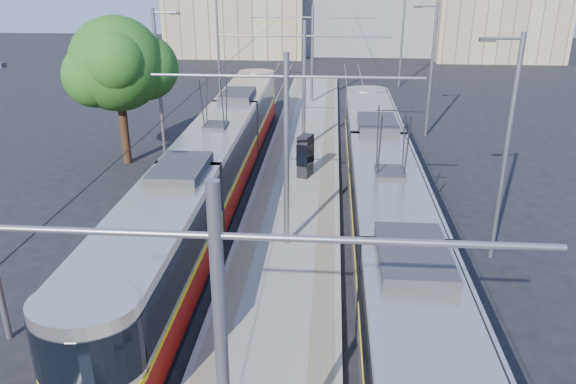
{
  "coord_description": "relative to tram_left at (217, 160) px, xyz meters",
  "views": [
    {
      "loc": [
        1.51,
        -10.73,
        9.87
      ],
      "look_at": [
        -0.09,
        9.85,
        1.6
      ],
      "focal_mm": 35.0,
      "sensor_mm": 36.0,
      "label": 1
    }
  ],
  "objects": [
    {
      "name": "tactile_strip_right",
      "position": [
        5.05,
        3.76,
        -1.4
      ],
      "size": [
        0.7,
        50.0,
        0.01
      ],
      "primitive_type": "cube",
      "color": "gray",
      "rests_on": "platform"
    },
    {
      "name": "tactile_strip_left",
      "position": [
        2.15,
        3.76,
        -1.4
      ],
      "size": [
        0.7,
        50.0,
        0.01
      ],
      "primitive_type": "cube",
      "color": "gray",
      "rests_on": "platform"
    },
    {
      "name": "building_right",
      "position": [
        23.6,
        44.76,
        3.79
      ],
      "size": [
        14.28,
        10.2,
        10.98
      ],
      "color": "tan",
      "rests_on": "ground"
    },
    {
      "name": "tram_right",
      "position": [
        7.2,
        -5.62,
        0.15
      ],
      "size": [
        2.43,
        30.77,
        5.5
      ],
      "color": "black",
      "rests_on": "ground"
    },
    {
      "name": "platform",
      "position": [
        3.6,
        3.76,
        -1.56
      ],
      "size": [
        4.0,
        50.0,
        0.3
      ],
      "primitive_type": "cube",
      "color": "gray",
      "rests_on": "ground"
    },
    {
      "name": "shelter",
      "position": [
        3.93,
        2.05,
        -0.32
      ],
      "size": [
        0.85,
        1.07,
        2.07
      ],
      "rotation": [
        0.0,
        0.0,
        -0.33
      ],
      "color": "black",
      "rests_on": "platform"
    },
    {
      "name": "catenary",
      "position": [
        3.6,
        0.91,
        2.82
      ],
      "size": [
        9.2,
        70.0,
        7.0
      ],
      "color": "slate",
      "rests_on": "platform"
    },
    {
      "name": "tree",
      "position": [
        -5.51,
        4.41,
        3.51
      ],
      "size": [
        5.31,
        4.91,
        7.72
      ],
      "color": "#382314",
      "rests_on": "ground"
    },
    {
      "name": "street_lamps",
      "position": [
        3.6,
        7.76,
        2.48
      ],
      "size": [
        15.18,
        38.22,
        8.0
      ],
      "color": "slate",
      "rests_on": "ground"
    },
    {
      "name": "rails",
      "position": [
        3.6,
        3.76,
        -1.69
      ],
      "size": [
        8.71,
        70.0,
        0.03
      ],
      "color": "gray",
      "rests_on": "ground"
    },
    {
      "name": "tram_left",
      "position": [
        0.0,
        0.0,
        0.0
      ],
      "size": [
        2.43,
        30.39,
        5.5
      ],
      "color": "black",
      "rests_on": "ground"
    }
  ]
}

